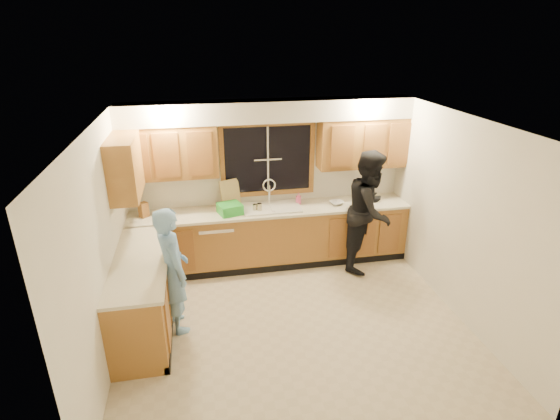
{
  "coord_description": "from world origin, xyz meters",
  "views": [
    {
      "loc": [
        -1.03,
        -4.38,
        3.42
      ],
      "look_at": [
        -0.05,
        0.65,
        1.28
      ],
      "focal_mm": 28.0,
      "sensor_mm": 36.0,
      "label": 1
    }
  ],
  "objects_px": {
    "woman": "(370,211)",
    "bowl": "(337,203)",
    "soap_bottle": "(299,198)",
    "man": "(173,270)",
    "dishwasher": "(217,244)",
    "dish_crate": "(230,209)",
    "knife_block": "(144,210)",
    "sink": "(271,212)",
    "stove": "(139,322)"
  },
  "relations": [
    {
      "from": "knife_block",
      "to": "soap_bottle",
      "type": "relative_size",
      "value": 1.26
    },
    {
      "from": "dishwasher",
      "to": "dish_crate",
      "type": "bearing_deg",
      "value": -17.81
    },
    {
      "from": "stove",
      "to": "dish_crate",
      "type": "bearing_deg",
      "value": 56.05
    },
    {
      "from": "knife_block",
      "to": "sink",
      "type": "bearing_deg",
      "value": -42.81
    },
    {
      "from": "sink",
      "to": "knife_block",
      "type": "relative_size",
      "value": 3.97
    },
    {
      "from": "dishwasher",
      "to": "soap_bottle",
      "type": "relative_size",
      "value": 4.77
    },
    {
      "from": "sink",
      "to": "man",
      "type": "relative_size",
      "value": 0.54
    },
    {
      "from": "dishwasher",
      "to": "man",
      "type": "relative_size",
      "value": 0.52
    },
    {
      "from": "dishwasher",
      "to": "stove",
      "type": "distance_m",
      "value": 2.04
    },
    {
      "from": "stove",
      "to": "bowl",
      "type": "bearing_deg",
      "value": 32.51
    },
    {
      "from": "man",
      "to": "bowl",
      "type": "xyz_separation_m",
      "value": [
        2.43,
        1.33,
        0.15
      ]
    },
    {
      "from": "woman",
      "to": "knife_block",
      "type": "height_order",
      "value": "woman"
    },
    {
      "from": "woman",
      "to": "sink",
      "type": "bearing_deg",
      "value": 111.42
    },
    {
      "from": "sink",
      "to": "bowl",
      "type": "distance_m",
      "value": 1.02
    },
    {
      "from": "bowl",
      "to": "woman",
      "type": "bearing_deg",
      "value": -39.5
    },
    {
      "from": "dish_crate",
      "to": "soap_bottle",
      "type": "distance_m",
      "value": 1.09
    },
    {
      "from": "stove",
      "to": "dish_crate",
      "type": "xyz_separation_m",
      "value": [
        1.17,
        1.74,
        0.54
      ]
    },
    {
      "from": "soap_bottle",
      "to": "man",
      "type": "bearing_deg",
      "value": -141.73
    },
    {
      "from": "man",
      "to": "bowl",
      "type": "bearing_deg",
      "value": -80.67
    },
    {
      "from": "dish_crate",
      "to": "bowl",
      "type": "distance_m",
      "value": 1.64
    },
    {
      "from": "stove",
      "to": "man",
      "type": "xyz_separation_m",
      "value": [
        0.38,
        0.46,
        0.34
      ]
    },
    {
      "from": "woman",
      "to": "knife_block",
      "type": "xyz_separation_m",
      "value": [
        -3.27,
        0.4,
        0.11
      ]
    },
    {
      "from": "bowl",
      "to": "soap_bottle",
      "type": "bearing_deg",
      "value": 166.06
    },
    {
      "from": "sink",
      "to": "dishwasher",
      "type": "relative_size",
      "value": 1.05
    },
    {
      "from": "dishwasher",
      "to": "stove",
      "type": "relative_size",
      "value": 0.91
    },
    {
      "from": "dishwasher",
      "to": "man",
      "type": "height_order",
      "value": "man"
    },
    {
      "from": "sink",
      "to": "knife_block",
      "type": "bearing_deg",
      "value": 179.11
    },
    {
      "from": "sink",
      "to": "soap_bottle",
      "type": "distance_m",
      "value": 0.48
    },
    {
      "from": "soap_bottle",
      "to": "knife_block",
      "type": "bearing_deg",
      "value": -178.01
    },
    {
      "from": "dishwasher",
      "to": "bowl",
      "type": "distance_m",
      "value": 1.94
    },
    {
      "from": "knife_block",
      "to": "soap_bottle",
      "type": "distance_m",
      "value": 2.29
    },
    {
      "from": "sink",
      "to": "bowl",
      "type": "xyz_separation_m",
      "value": [
        1.01,
        -0.03,
        0.08
      ]
    },
    {
      "from": "dishwasher",
      "to": "woman",
      "type": "xyz_separation_m",
      "value": [
        2.27,
        -0.35,
        0.51
      ]
    },
    {
      "from": "knife_block",
      "to": "bowl",
      "type": "bearing_deg",
      "value": -43.14
    },
    {
      "from": "woman",
      "to": "knife_block",
      "type": "distance_m",
      "value": 3.3
    },
    {
      "from": "sink",
      "to": "dish_crate",
      "type": "height_order",
      "value": "sink"
    },
    {
      "from": "sink",
      "to": "man",
      "type": "distance_m",
      "value": 1.97
    },
    {
      "from": "man",
      "to": "soap_bottle",
      "type": "bearing_deg",
      "value": -71.06
    },
    {
      "from": "stove",
      "to": "soap_bottle",
      "type": "distance_m",
      "value": 3.01
    },
    {
      "from": "man",
      "to": "knife_block",
      "type": "distance_m",
      "value": 1.47
    },
    {
      "from": "woman",
      "to": "soap_bottle",
      "type": "relative_size",
      "value": 10.66
    },
    {
      "from": "stove",
      "to": "soap_bottle",
      "type": "bearing_deg",
      "value": 40.75
    },
    {
      "from": "dish_crate",
      "to": "soap_bottle",
      "type": "height_order",
      "value": "soap_bottle"
    },
    {
      "from": "dishwasher",
      "to": "dish_crate",
      "type": "height_order",
      "value": "dish_crate"
    },
    {
      "from": "stove",
      "to": "man",
      "type": "relative_size",
      "value": 0.57
    },
    {
      "from": "woman",
      "to": "dish_crate",
      "type": "height_order",
      "value": "woman"
    },
    {
      "from": "woman",
      "to": "bowl",
      "type": "bearing_deg",
      "value": 86.48
    },
    {
      "from": "sink",
      "to": "soap_bottle",
      "type": "bearing_deg",
      "value": 13.75
    },
    {
      "from": "dishwasher",
      "to": "man",
      "type": "bearing_deg",
      "value": -112.97
    },
    {
      "from": "soap_bottle",
      "to": "woman",
      "type": "bearing_deg",
      "value": -26.05
    }
  ]
}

